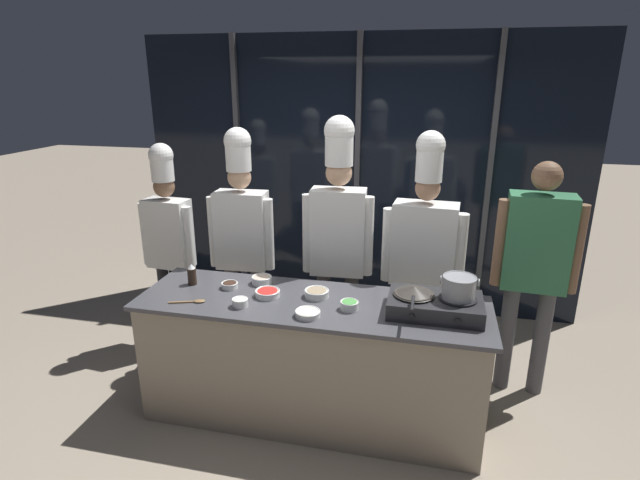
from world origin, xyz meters
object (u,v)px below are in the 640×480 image
object	(u,v)px
squeeze_bottle_soy	(192,275)
chef_line	(338,227)
frying_pan	(414,291)
chef_pastry	(424,245)
chef_head	(168,231)
stock_pot	(459,287)
chef_sous	(242,228)
prep_bowl_scallions	(349,305)
prep_bowl_soy_glaze	(230,285)
prep_bowl_bell_pepper	(268,293)
portable_stove	(435,305)
serving_spoon_slotted	(194,301)
person_guest	(535,259)
prep_bowl_garlic	(308,313)
prep_bowl_chicken	(262,279)
prep_bowl_mushrooms	(317,293)
prep_bowl_onion	(240,302)

from	to	relation	value
squeeze_bottle_soy	chef_line	world-z (taller)	chef_line
frying_pan	chef_pastry	size ratio (longest dim) A/B	0.23
squeeze_bottle_soy	chef_head	world-z (taller)	chef_head
stock_pot	chef_sous	size ratio (longest dim) A/B	0.12
prep_bowl_scallions	prep_bowl_soy_glaze	bearing A→B (deg)	170.62
prep_bowl_bell_pepper	chef_head	distance (m)	1.35
chef_sous	portable_stove	bearing A→B (deg)	151.97
serving_spoon_slotted	person_guest	world-z (taller)	person_guest
chef_line	person_guest	bearing A→B (deg)	175.07
prep_bowl_scallions	chef_pastry	world-z (taller)	chef_pastry
prep_bowl_garlic	chef_sous	distance (m)	1.25
frying_pan	chef_sous	xyz separation A→B (m)	(-1.43, 0.72, 0.10)
prep_bowl_bell_pepper	serving_spoon_slotted	xyz separation A→B (m)	(-0.44, -0.20, -0.02)
stock_pot	portable_stove	bearing A→B (deg)	-179.92
portable_stove	prep_bowl_soy_glaze	world-z (taller)	portable_stove
prep_bowl_garlic	stock_pot	bearing A→B (deg)	13.87
serving_spoon_slotted	chef_sous	distance (m)	0.95
portable_stove	squeeze_bottle_soy	size ratio (longest dim) A/B	3.76
prep_bowl_garlic	prep_bowl_bell_pepper	size ratio (longest dim) A/B	0.93
serving_spoon_slotted	portable_stove	bearing A→B (deg)	7.26
prep_bowl_garlic	serving_spoon_slotted	xyz separation A→B (m)	(-0.78, 0.03, -0.02)
prep_bowl_chicken	prep_bowl_mushrooms	world-z (taller)	prep_bowl_chicken
prep_bowl_onion	person_guest	distance (m)	2.09
prep_bowl_bell_pepper	chef_head	bearing A→B (deg)	147.45
frying_pan	serving_spoon_slotted	xyz separation A→B (m)	(-1.42, -0.19, -0.14)
prep_bowl_soy_glaze	person_guest	distance (m)	2.18
frying_pan	prep_bowl_garlic	xyz separation A→B (m)	(-0.64, -0.22, -0.12)
squeeze_bottle_soy	prep_bowl_mushrooms	world-z (taller)	squeeze_bottle_soy
prep_bowl_chicken	prep_bowl_soy_glaze	distance (m)	0.23
prep_bowl_mushrooms	prep_bowl_garlic	world-z (taller)	prep_bowl_mushrooms
prep_bowl_soy_glaze	prep_bowl_garlic	size ratio (longest dim) A/B	0.74
frying_pan	prep_bowl_bell_pepper	distance (m)	0.98
frying_pan	prep_bowl_chicken	size ratio (longest dim) A/B	3.06
squeeze_bottle_soy	chef_head	bearing A→B (deg)	129.69
chef_pastry	prep_bowl_garlic	bearing A→B (deg)	59.61
portable_stove	prep_bowl_onion	xyz separation A→B (m)	(-1.23, -0.19, -0.03)
portable_stove	frying_pan	xyz separation A→B (m)	(-0.13, -0.00, 0.09)
stock_pot	chef_sous	world-z (taller)	chef_sous
squeeze_bottle_soy	prep_bowl_chicken	world-z (taller)	squeeze_bottle_soy
serving_spoon_slotted	chef_head	bearing A→B (deg)	126.65
portable_stove	chef_sous	size ratio (longest dim) A/B	0.30
prep_bowl_garlic	chef_sous	size ratio (longest dim) A/B	0.08
stock_pot	person_guest	world-z (taller)	person_guest
chef_head	prep_bowl_onion	bearing A→B (deg)	142.44
prep_bowl_chicken	person_guest	xyz separation A→B (m)	(1.90, 0.44, 0.16)
prep_bowl_onion	serving_spoon_slotted	bearing A→B (deg)	-178.04
squeeze_bottle_soy	prep_bowl_mushrooms	xyz separation A→B (m)	(0.92, -0.01, -0.04)
squeeze_bottle_soy	prep_bowl_onion	world-z (taller)	squeeze_bottle_soy
prep_bowl_onion	chef_sous	distance (m)	0.99
portable_stove	chef_pastry	xyz separation A→B (m)	(-0.10, 0.75, 0.14)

